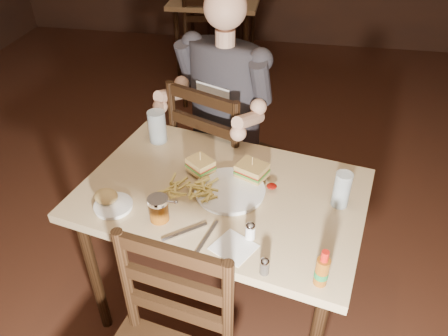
% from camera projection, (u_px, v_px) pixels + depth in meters
% --- Properties ---
extents(room_shell, '(7.00, 7.00, 7.00)m').
position_uv_depth(room_shell, '(201.00, 11.00, 1.66)').
color(room_shell, black).
rests_on(room_shell, ground).
extents(main_table, '(1.27, 0.97, 0.77)m').
position_uv_depth(main_table, '(222.00, 207.00, 1.84)').
color(main_table, tan).
rests_on(main_table, ground).
extents(bg_table, '(0.81, 0.81, 0.77)m').
position_uv_depth(bg_table, '(217.00, 6.00, 4.12)').
color(bg_table, tan).
rests_on(bg_table, ground).
extents(chair_far, '(0.62, 0.65, 1.00)m').
position_uv_depth(chair_far, '(226.00, 158.00, 2.44)').
color(chair_far, black).
rests_on(chair_far, ground).
extents(bg_chair_far, '(0.41, 0.45, 0.88)m').
position_uv_depth(bg_chair_far, '(226.00, 14.00, 4.70)').
color(bg_chair_far, black).
rests_on(bg_chair_far, ground).
extents(bg_chair_near, '(0.53, 0.56, 0.98)m').
position_uv_depth(bg_chair_near, '(205.00, 47.00, 3.80)').
color(bg_chair_near, black).
rests_on(bg_chair_near, ground).
extents(diner, '(0.65, 0.59, 0.91)m').
position_uv_depth(diner, '(221.00, 84.00, 2.12)').
color(diner, '#29282C').
rests_on(diner, chair_far).
extents(dinner_plate, '(0.33, 0.33, 0.02)m').
position_uv_depth(dinner_plate, '(230.00, 191.00, 1.77)').
color(dinner_plate, white).
rests_on(dinner_plate, main_table).
extents(sandwich_left, '(0.13, 0.13, 0.09)m').
position_uv_depth(sandwich_left, '(200.00, 162.00, 1.84)').
color(sandwich_left, tan).
rests_on(sandwich_left, dinner_plate).
extents(sandwich_right, '(0.15, 0.14, 0.10)m').
position_uv_depth(sandwich_right, '(252.00, 167.00, 1.81)').
color(sandwich_right, tan).
rests_on(sandwich_right, dinner_plate).
extents(fries_pile, '(0.28, 0.22, 0.04)m').
position_uv_depth(fries_pile, '(189.00, 187.00, 1.75)').
color(fries_pile, '#CAB452').
rests_on(fries_pile, dinner_plate).
extents(ketchup_dollop, '(0.05, 0.05, 0.01)m').
position_uv_depth(ketchup_dollop, '(272.00, 186.00, 1.78)').
color(ketchup_dollop, maroon).
rests_on(ketchup_dollop, dinner_plate).
extents(glass_left, '(0.10, 0.10, 0.15)m').
position_uv_depth(glass_left, '(157.00, 127.00, 2.04)').
color(glass_left, silver).
rests_on(glass_left, main_table).
extents(glass_right, '(0.08, 0.08, 0.15)m').
position_uv_depth(glass_right, '(342.00, 190.00, 1.67)').
color(glass_right, silver).
rests_on(glass_right, main_table).
extents(hot_sauce, '(0.05, 0.05, 0.14)m').
position_uv_depth(hot_sauce, '(323.00, 268.00, 1.37)').
color(hot_sauce, brown).
rests_on(hot_sauce, main_table).
extents(salt_shaker, '(0.04, 0.04, 0.07)m').
position_uv_depth(salt_shaker, '(250.00, 231.00, 1.55)').
color(salt_shaker, white).
rests_on(salt_shaker, main_table).
extents(pepper_shaker, '(0.04, 0.04, 0.06)m').
position_uv_depth(pepper_shaker, '(265.00, 267.00, 1.43)').
color(pepper_shaker, '#38332D').
rests_on(pepper_shaker, main_table).
extents(syrup_dispenser, '(0.09, 0.09, 0.10)m').
position_uv_depth(syrup_dispenser, '(159.00, 209.00, 1.62)').
color(syrup_dispenser, brown).
rests_on(syrup_dispenser, main_table).
extents(napkin, '(0.18, 0.18, 0.00)m').
position_uv_depth(napkin, '(234.00, 247.00, 1.53)').
color(napkin, white).
rests_on(napkin, main_table).
extents(knife, '(0.06, 0.19, 0.00)m').
position_uv_depth(knife, '(207.00, 238.00, 1.57)').
color(knife, silver).
rests_on(knife, napkin).
extents(fork, '(0.15, 0.12, 0.01)m').
position_uv_depth(fork, '(185.00, 232.00, 1.59)').
color(fork, silver).
rests_on(fork, napkin).
extents(side_plate, '(0.17, 0.17, 0.01)m').
position_uv_depth(side_plate, '(114.00, 207.00, 1.70)').
color(side_plate, white).
rests_on(side_plate, main_table).
extents(bread_roll, '(0.11, 0.10, 0.06)m').
position_uv_depth(bread_roll, '(106.00, 196.00, 1.70)').
color(bread_roll, tan).
rests_on(bread_roll, side_plate).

